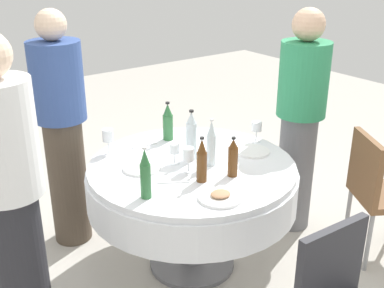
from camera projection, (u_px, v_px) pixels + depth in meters
name	position (u px, v px, depth m)	size (l,w,h in m)	color
ground_plane	(192.00, 264.00, 3.23)	(10.00, 10.00, 0.00)	#B7B2A8
dining_table	(192.00, 186.00, 3.01)	(1.30, 1.30, 0.74)	white
bottle_green_far	(168.00, 122.00, 3.27)	(0.07, 0.07, 0.27)	#2D6B38
bottle_clear_rear	(191.00, 136.00, 2.96)	(0.07, 0.07, 0.32)	silver
bottle_brown_north	(233.00, 158.00, 2.76)	(0.06, 0.06, 0.24)	#593314
bottle_brown_west	(202.00, 161.00, 2.69)	(0.06, 0.06, 0.27)	#593314
bottle_clear_near	(211.00, 144.00, 2.88)	(0.06, 0.06, 0.30)	silver
bottle_green_south	(145.00, 174.00, 2.51)	(0.06, 0.06, 0.29)	#2D6B38
wine_glass_west	(174.00, 150.00, 2.91)	(0.06, 0.06, 0.13)	white
wine_glass_near	(108.00, 136.00, 3.05)	(0.07, 0.07, 0.16)	white
wine_glass_south	(257.00, 127.00, 3.24)	(0.07, 0.07, 0.14)	white
wine_glass_east	(188.00, 156.00, 2.81)	(0.07, 0.07, 0.15)	white
plate_right	(220.00, 196.00, 2.54)	(0.24, 0.24, 0.04)	white
plate_front	(142.00, 168.00, 2.88)	(0.23, 0.23, 0.02)	white
plate_inner	(253.00, 151.00, 3.10)	(0.22, 0.22, 0.02)	white
knife_rear	(144.00, 146.00, 3.20)	(0.18, 0.02, 0.01)	silver
spoon_north	(173.00, 182.00, 2.71)	(0.18, 0.02, 0.01)	silver
person_far	(300.00, 119.00, 3.38)	(0.34, 0.34, 1.61)	slate
person_rear	(10.00, 193.00, 2.33)	(0.34, 0.34, 1.65)	#26262B
person_north	(62.00, 128.00, 3.20)	(0.34, 0.34, 1.63)	#4C3F33
chair_east	(377.00, 187.00, 3.14)	(0.55, 0.55, 0.87)	brown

